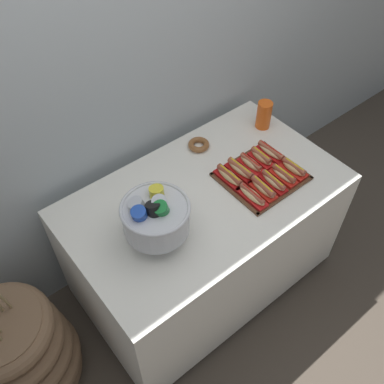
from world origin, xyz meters
TOP-DOWN VIEW (x-y plane):
  - ground_plane at (0.00, 0.00)m, footprint 10.00×10.00m
  - back_wall at (0.00, 0.54)m, footprint 6.00×0.10m
  - buffet_table at (0.00, 0.00)m, footprint 1.44×0.84m
  - floor_vase at (-1.12, 0.11)m, footprint 0.58×0.58m
  - serving_tray at (0.30, -0.09)m, footprint 0.41×0.36m
  - hot_dog_0 at (0.15, -0.18)m, footprint 0.06×0.18m
  - hot_dog_1 at (0.22, -0.18)m, footprint 0.07×0.17m
  - hot_dog_2 at (0.30, -0.18)m, footprint 0.07×0.17m
  - hot_dog_3 at (0.37, -0.18)m, footprint 0.06×0.16m
  - hot_dog_4 at (0.45, -0.18)m, footprint 0.07×0.16m
  - hot_dog_5 at (0.15, -0.01)m, footprint 0.07×0.18m
  - hot_dog_6 at (0.22, -0.01)m, footprint 0.07×0.18m
  - hot_dog_7 at (0.30, -0.01)m, footprint 0.06×0.16m
  - hot_dog_8 at (0.37, -0.01)m, footprint 0.06×0.16m
  - hot_dog_9 at (0.45, -0.01)m, footprint 0.07×0.18m
  - punch_bowl at (-0.35, -0.07)m, footprint 0.31×0.31m
  - cup_stack at (0.60, 0.20)m, footprint 0.09×0.09m
  - donut at (0.19, 0.29)m, footprint 0.12×0.12m

SIDE VIEW (x-z plane):
  - ground_plane at x=0.00m, z-range 0.00..0.00m
  - floor_vase at x=-1.12m, z-range -0.28..0.88m
  - buffet_table at x=0.00m, z-range 0.02..0.82m
  - serving_tray at x=0.30m, z-range 0.80..0.81m
  - donut at x=0.19m, z-range 0.80..0.83m
  - hot_dog_0 at x=0.15m, z-range 0.80..0.86m
  - hot_dog_3 at x=0.37m, z-range 0.80..0.86m
  - hot_dog_9 at x=0.45m, z-range 0.80..0.86m
  - hot_dog_2 at x=0.30m, z-range 0.80..0.86m
  - hot_dog_5 at x=0.15m, z-range 0.80..0.86m
  - hot_dog_7 at x=0.30m, z-range 0.80..0.86m
  - hot_dog_1 at x=0.22m, z-range 0.80..0.86m
  - hot_dog_4 at x=0.45m, z-range 0.80..0.87m
  - hot_dog_6 at x=0.22m, z-range 0.80..0.87m
  - hot_dog_8 at x=0.37m, z-range 0.80..0.87m
  - cup_stack at x=0.60m, z-range 0.80..0.96m
  - punch_bowl at x=-0.35m, z-range 0.82..1.08m
  - back_wall at x=0.00m, z-range 0.00..2.60m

